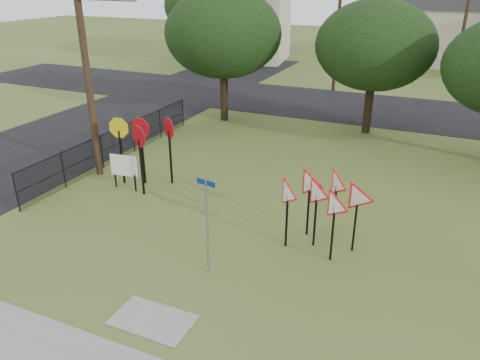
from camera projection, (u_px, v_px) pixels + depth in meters
name	position (u px, v px, depth m)	size (l,w,h in m)	color
ground	(199.00, 269.00, 13.51)	(140.00, 140.00, 0.00)	#445A21
street_left	(98.00, 125.00, 26.36)	(8.00, 50.00, 0.02)	black
street_far	(348.00, 106.00, 30.21)	(60.00, 8.00, 0.02)	black
curb_pad	(152.00, 320.00, 11.50)	(2.00, 1.20, 0.02)	gray
street_name_sign	(207.00, 221.00, 12.73)	(0.59, 0.12, 2.87)	gray
stop_sign_cluster	(142.00, 138.00, 18.05)	(2.58, 1.75, 2.77)	black
yield_sign_cluster	(324.00, 196.00, 14.04)	(2.88, 2.08, 2.32)	black
info_board	(124.00, 167.00, 18.20)	(1.14, 0.17, 1.42)	black
utility_pole_main	(85.00, 48.00, 17.88)	(3.55, 0.33, 10.00)	#3B291B
far_pole_a	(338.00, 25.00, 32.45)	(1.40, 0.24, 9.00)	#3B291B
far_pole_b	(464.00, 28.00, 32.89)	(1.40, 0.24, 8.50)	#3B291B
far_pole_c	(263.00, 15.00, 40.46)	(1.40, 0.24, 9.00)	#3B291B
fence_run	(118.00, 143.00, 21.26)	(0.05, 11.55, 1.50)	black
house_left	(240.00, 21.00, 45.68)	(10.58, 8.88, 7.20)	beige
house_mid	(439.00, 28.00, 44.15)	(8.40, 8.40, 6.20)	beige
tree_near_left	(223.00, 34.00, 25.50)	(6.40, 6.40, 7.27)	black
tree_near_mid	(375.00, 46.00, 23.46)	(6.00, 6.00, 6.80)	black
tree_far_left	(202.00, 6.00, 42.48)	(6.80, 6.80, 7.73)	black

